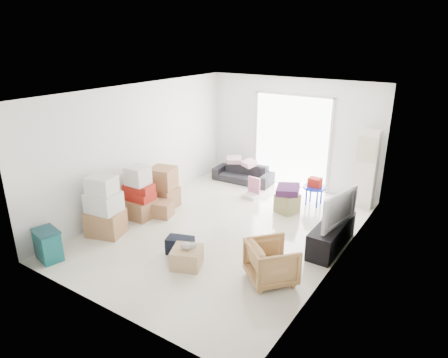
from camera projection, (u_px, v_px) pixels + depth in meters
room_shell at (226, 164)px, 7.52m from camera, size 4.98×6.48×3.18m
sliding_door at (291, 137)px, 9.89m from camera, size 2.10×0.04×2.33m
ac_tower at (366, 169)px, 8.75m from camera, size 0.45×0.30×1.75m
tv_console at (331, 235)px, 7.21m from camera, size 0.43×1.43×0.48m
television at (333, 220)px, 7.10m from camera, size 0.82×1.18×0.14m
sofa at (243, 171)px, 10.40m from camera, size 1.59×0.54×0.61m
pillow_left at (234, 155)px, 10.45m from camera, size 0.52×0.49×0.13m
pillow_right at (249, 158)px, 10.16m from camera, size 0.49×0.45×0.13m
armchair at (272, 260)px, 6.19m from camera, size 0.96×0.95×0.72m
storage_bins at (48, 245)px, 6.80m from camera, size 0.54×0.43×0.56m
box_stack_a at (104, 209)px, 7.58m from camera, size 0.79×0.72×1.19m
box_stack_b at (139, 196)px, 8.32m from camera, size 0.64×0.58×1.12m
box_stack_c at (163, 188)px, 8.87m from camera, size 0.63×0.63×0.91m
loose_box at (162, 209)px, 8.46m from camera, size 0.50×0.50×0.33m
duffel_bag at (180, 245)px, 7.04m from camera, size 0.53×0.42×0.30m
ottoman at (287, 203)px, 8.64m from camera, size 0.52×0.52×0.42m
blanket at (288, 191)px, 8.55m from camera, size 0.58×0.58×0.14m
kids_table at (315, 186)px, 8.94m from camera, size 0.51×0.51×0.64m
toy_walker at (252, 192)px, 9.47m from camera, size 0.38×0.34×0.47m
wood_crate at (187, 257)px, 6.65m from camera, size 0.63×0.63×0.32m
plush_bunny at (188, 246)px, 6.56m from camera, size 0.28×0.16×0.14m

